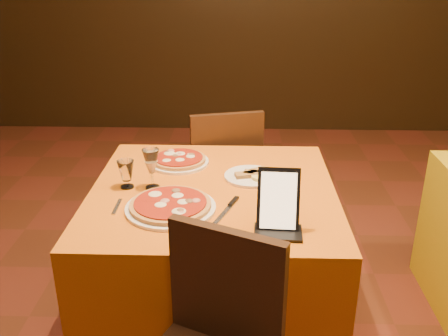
{
  "coord_description": "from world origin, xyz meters",
  "views": [
    {
      "loc": [
        -0.05,
        -1.6,
        1.72
      ],
      "look_at": [
        -0.11,
        0.42,
        0.86
      ],
      "focal_mm": 40.0,
      "sensor_mm": 36.0,
      "label": 1
    }
  ],
  "objects_px": {
    "pizza_far": "(179,161)",
    "tablet": "(278,200)",
    "main_table": "(214,259)",
    "pizza_near": "(171,206)",
    "chair_main_far": "(220,175)",
    "wine_glass": "(152,169)",
    "water_glass": "(126,174)"
  },
  "relations": [
    {
      "from": "main_table",
      "to": "wine_glass",
      "type": "bearing_deg",
      "value": -179.53
    },
    {
      "from": "chair_main_far",
      "to": "pizza_far",
      "type": "bearing_deg",
      "value": 56.18
    },
    {
      "from": "chair_main_far",
      "to": "tablet",
      "type": "distance_m",
      "value": 1.26
    },
    {
      "from": "pizza_far",
      "to": "water_glass",
      "type": "relative_size",
      "value": 2.32
    },
    {
      "from": "tablet",
      "to": "water_glass",
      "type": "bearing_deg",
      "value": 156.05
    },
    {
      "from": "main_table",
      "to": "pizza_near",
      "type": "bearing_deg",
      "value": -128.8
    },
    {
      "from": "chair_main_far",
      "to": "tablet",
      "type": "xyz_separation_m",
      "value": [
        0.27,
        -1.15,
        0.41
      ]
    },
    {
      "from": "water_glass",
      "to": "main_table",
      "type": "bearing_deg",
      "value": 0.01
    },
    {
      "from": "pizza_near",
      "to": "water_glass",
      "type": "xyz_separation_m",
      "value": [
        -0.22,
        0.21,
        0.05
      ]
    },
    {
      "from": "main_table",
      "to": "chair_main_far",
      "type": "relative_size",
      "value": 1.21
    },
    {
      "from": "water_glass",
      "to": "tablet",
      "type": "distance_m",
      "value": 0.74
    },
    {
      "from": "main_table",
      "to": "pizza_far",
      "type": "xyz_separation_m",
      "value": [
        -0.19,
        0.29,
        0.39
      ]
    },
    {
      "from": "pizza_near",
      "to": "wine_glass",
      "type": "relative_size",
      "value": 1.98
    },
    {
      "from": "chair_main_far",
      "to": "pizza_near",
      "type": "relative_size",
      "value": 2.42
    },
    {
      "from": "pizza_far",
      "to": "tablet",
      "type": "relative_size",
      "value": 1.24
    },
    {
      "from": "wine_glass",
      "to": "chair_main_far",
      "type": "bearing_deg",
      "value": 71.46
    },
    {
      "from": "wine_glass",
      "to": "water_glass",
      "type": "xyz_separation_m",
      "value": [
        -0.12,
        0.0,
        -0.03
      ]
    },
    {
      "from": "pizza_near",
      "to": "wine_glass",
      "type": "height_order",
      "value": "wine_glass"
    },
    {
      "from": "chair_main_far",
      "to": "wine_glass",
      "type": "relative_size",
      "value": 4.79
    },
    {
      "from": "main_table",
      "to": "wine_glass",
      "type": "height_order",
      "value": "wine_glass"
    },
    {
      "from": "main_table",
      "to": "water_glass",
      "type": "distance_m",
      "value": 0.59
    },
    {
      "from": "pizza_near",
      "to": "tablet",
      "type": "height_order",
      "value": "tablet"
    },
    {
      "from": "chair_main_far",
      "to": "wine_glass",
      "type": "xyz_separation_m",
      "value": [
        -0.27,
        -0.82,
        0.39
      ]
    },
    {
      "from": "water_glass",
      "to": "pizza_near",
      "type": "bearing_deg",
      "value": -42.52
    },
    {
      "from": "chair_main_far",
      "to": "tablet",
      "type": "height_order",
      "value": "tablet"
    },
    {
      "from": "chair_main_far",
      "to": "pizza_near",
      "type": "xyz_separation_m",
      "value": [
        -0.17,
        -1.02,
        0.31
      ]
    },
    {
      "from": "main_table",
      "to": "pizza_near",
      "type": "xyz_separation_m",
      "value": [
        -0.17,
        -0.21,
        0.39
      ]
    },
    {
      "from": "main_table",
      "to": "water_glass",
      "type": "height_order",
      "value": "water_glass"
    },
    {
      "from": "chair_main_far",
      "to": "pizza_far",
      "type": "height_order",
      "value": "chair_main_far"
    },
    {
      "from": "pizza_far",
      "to": "wine_glass",
      "type": "relative_size",
      "value": 1.59
    },
    {
      "from": "pizza_near",
      "to": "main_table",
      "type": "bearing_deg",
      "value": 51.2
    },
    {
      "from": "main_table",
      "to": "pizza_far",
      "type": "relative_size",
      "value": 3.64
    }
  ]
}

